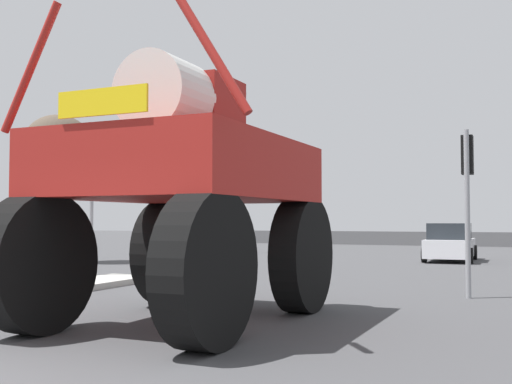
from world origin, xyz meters
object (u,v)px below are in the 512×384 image
at_px(oversize_sprayer, 185,191).
at_px(streetlight_far_left, 217,163).
at_px(bare_tree_left, 58,144).
at_px(traffic_signal_near_right, 467,175).
at_px(sedan_ahead, 450,243).
at_px(traffic_signal_near_left, 95,182).

xyz_separation_m(oversize_sprayer, streetlight_far_left, (-9.01, 18.82, 2.37)).
relative_size(oversize_sprayer, streetlight_far_left, 0.69).
relative_size(streetlight_far_left, bare_tree_left, 1.42).
bearing_deg(bare_tree_left, streetlight_far_left, 73.91).
xyz_separation_m(traffic_signal_near_right, streetlight_far_left, (-12.94, 13.59, 1.89)).
relative_size(sedan_ahead, traffic_signal_near_right, 1.16).
bearing_deg(sedan_ahead, streetlight_far_left, 81.95).
bearing_deg(traffic_signal_near_left, bare_tree_left, 138.69).
bearing_deg(traffic_signal_near_left, sedan_ahead, 56.36).
bearing_deg(streetlight_far_left, traffic_signal_near_left, -76.88).
distance_m(traffic_signal_near_left, streetlight_far_left, 14.07).
xyz_separation_m(streetlight_far_left, bare_tree_left, (-2.49, -8.62, 0.08)).
bearing_deg(streetlight_far_left, oversize_sprayer, -64.42).
relative_size(oversize_sprayer, traffic_signal_near_right, 1.58).
bearing_deg(traffic_signal_near_right, sedan_ahead, 97.84).
xyz_separation_m(sedan_ahead, traffic_signal_near_left, (-8.10, -12.17, 1.98)).
relative_size(sedan_ahead, bare_tree_left, 0.72).
bearing_deg(traffic_signal_near_right, streetlight_far_left, 133.59).
bearing_deg(traffic_signal_near_left, traffic_signal_near_right, 0.01).
xyz_separation_m(traffic_signal_near_right, bare_tree_left, (-15.43, 4.97, 1.98)).
height_order(oversize_sprayer, sedan_ahead, oversize_sprayer).
height_order(sedan_ahead, streetlight_far_left, streetlight_far_left).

